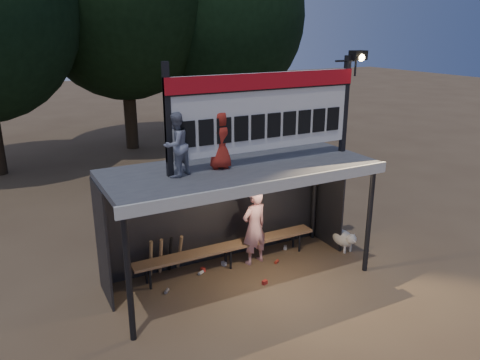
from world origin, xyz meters
name	(u,v)px	position (x,y,z in m)	size (l,w,h in m)	color
ground	(240,278)	(0.00, 0.00, 0.00)	(80.00, 80.00, 0.00)	brown
player	(254,227)	(0.56, 0.45, 0.81)	(0.59, 0.39, 1.63)	white
child_a	(176,145)	(-1.25, -0.05, 2.87)	(0.53, 0.41, 1.09)	gray
child_b	(220,140)	(-0.39, 0.03, 2.84)	(0.51, 0.33, 1.04)	maroon
dugout_shelter	(235,186)	(0.00, 0.24, 1.85)	(5.10, 2.08, 2.32)	#404143
scoreboard_assembly	(268,109)	(0.56, -0.01, 3.32)	(4.10, 0.27, 1.99)	black
bench	(228,247)	(0.00, 0.55, 0.43)	(4.00, 0.35, 0.48)	#906844
tree_right	(229,16)	(5.00, 10.50, 5.19)	(6.08, 6.08, 8.72)	black
dog	(344,238)	(2.61, 0.03, 0.28)	(0.36, 0.81, 0.49)	silver
bats	(165,255)	(-1.25, 0.82, 0.43)	(0.67, 0.35, 0.84)	#9C7549
litter	(234,269)	(0.01, 0.33, 0.04)	(3.07, 1.20, 0.08)	red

